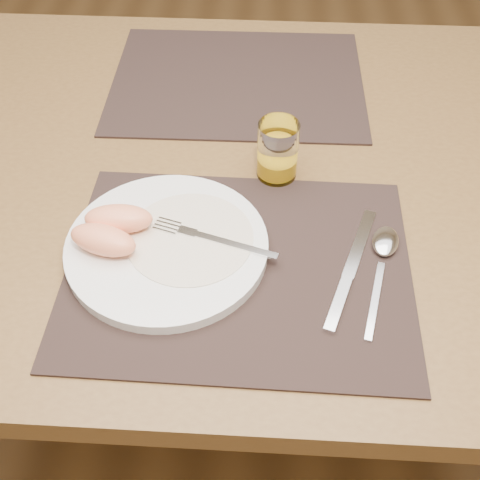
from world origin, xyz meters
name	(u,v)px	position (x,y,z in m)	size (l,w,h in m)	color
ground	(238,394)	(0.00, 0.00, 0.00)	(5.00, 5.00, 0.00)	brown
table	(238,199)	(0.00, 0.00, 0.67)	(1.40, 0.90, 0.75)	brown
placemat_near	(239,268)	(0.01, -0.22, 0.75)	(0.45, 0.35, 0.00)	black
placemat_far	(238,81)	(-0.01, 0.22, 0.75)	(0.45, 0.35, 0.00)	black
plate	(167,246)	(-0.08, -0.20, 0.76)	(0.27, 0.27, 0.02)	white
plate_dressing	(190,237)	(-0.05, -0.19, 0.77)	(0.17, 0.17, 0.00)	white
fork	(204,236)	(-0.03, -0.19, 0.77)	(0.17, 0.07, 0.00)	silver
knife	(348,277)	(0.16, -0.23, 0.76)	(0.08, 0.21, 0.01)	silver
spoon	(384,249)	(0.21, -0.18, 0.76)	(0.06, 0.19, 0.01)	silver
juice_glass	(278,153)	(0.06, -0.03, 0.79)	(0.06, 0.06, 0.09)	white
grapefruit_wedges	(111,229)	(-0.15, -0.19, 0.79)	(0.11, 0.10, 0.04)	#FF9868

